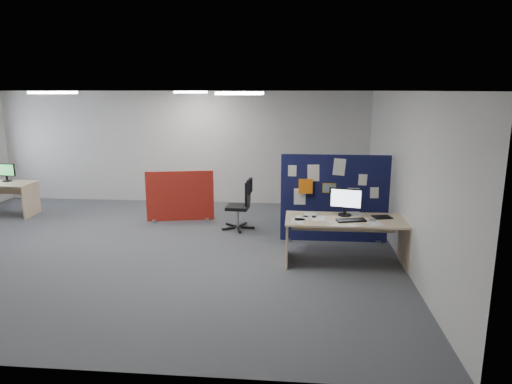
# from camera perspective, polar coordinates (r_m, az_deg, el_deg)

# --- Properties ---
(floor) EXTENTS (9.00, 9.00, 0.00)m
(floor) POSITION_cam_1_polar(r_m,az_deg,el_deg) (8.31, -14.87, -6.86)
(floor) COLOR #4C4E53
(floor) RESTS_ON ground
(ceiling) EXTENTS (9.00, 7.00, 0.02)m
(ceiling) POSITION_cam_1_polar(r_m,az_deg,el_deg) (7.86, -15.99, 12.06)
(ceiling) COLOR white
(ceiling) RESTS_ON wall_back
(wall_back) EXTENTS (9.00, 0.02, 2.70)m
(wall_back) POSITION_cam_1_polar(r_m,az_deg,el_deg) (11.28, -9.25, 5.52)
(wall_back) COLOR silver
(wall_back) RESTS_ON floor
(wall_right) EXTENTS (0.02, 7.00, 2.70)m
(wall_right) POSITION_cam_1_polar(r_m,az_deg,el_deg) (7.67, 17.97, 1.77)
(wall_right) COLOR silver
(wall_right) RESTS_ON floor
(ceiling_lights) EXTENTS (4.10, 4.10, 0.04)m
(ceiling_lights) POSITION_cam_1_polar(r_m,az_deg,el_deg) (8.38, -12.16, 12.06)
(ceiling_lights) COLOR white
(ceiling_lights) RESTS_ON ceiling
(navy_divider) EXTENTS (1.93, 0.30, 1.60)m
(navy_divider) POSITION_cam_1_polar(r_m,az_deg,el_deg) (8.34, 9.64, -0.80)
(navy_divider) COLOR #0E1534
(navy_divider) RESTS_ON floor
(main_desk) EXTENTS (1.90, 0.84, 0.73)m
(main_desk) POSITION_cam_1_polar(r_m,az_deg,el_deg) (7.42, 11.08, -4.45)
(main_desk) COLOR #D7B189
(main_desk) RESTS_ON floor
(monitor_main) EXTENTS (0.51, 0.21, 0.45)m
(monitor_main) POSITION_cam_1_polar(r_m,az_deg,el_deg) (7.46, 11.10, -1.06)
(monitor_main) COLOR black
(monitor_main) RESTS_ON main_desk
(keyboard) EXTENTS (0.48, 0.28, 0.02)m
(keyboard) POSITION_cam_1_polar(r_m,az_deg,el_deg) (7.23, 11.80, -3.47)
(keyboard) COLOR black
(keyboard) RESTS_ON main_desk
(mouse) EXTENTS (0.11, 0.08, 0.03)m
(mouse) POSITION_cam_1_polar(r_m,az_deg,el_deg) (7.28, 14.34, -3.46)
(mouse) COLOR #A0A0A5
(mouse) RESTS_ON main_desk
(paper_tray) EXTENTS (0.32, 0.28, 0.01)m
(paper_tray) POSITION_cam_1_polar(r_m,az_deg,el_deg) (7.54, 15.49, -3.03)
(paper_tray) COLOR black
(paper_tray) RESTS_ON main_desk
(red_divider) EXTENTS (1.39, 0.34, 1.06)m
(red_divider) POSITION_cam_1_polar(r_m,az_deg,el_deg) (9.74, -9.46, -0.57)
(red_divider) COLOR #AA2115
(red_divider) RESTS_ON floor
(second_desk) EXTENTS (1.41, 0.71, 0.73)m
(second_desk) POSITION_cam_1_polar(r_m,az_deg,el_deg) (11.52, -29.15, 0.14)
(second_desk) COLOR #D7B189
(second_desk) RESTS_ON floor
(monitor_second) EXTENTS (0.44, 0.20, 0.40)m
(monitor_second) POSITION_cam_1_polar(r_m,az_deg,el_deg) (11.52, -28.77, 2.25)
(monitor_second) COLOR black
(monitor_second) RESTS_ON second_desk
(office_chair) EXTENTS (0.65, 0.67, 1.00)m
(office_chair) POSITION_cam_1_polar(r_m,az_deg,el_deg) (8.99, -1.67, -1.17)
(office_chair) COLOR black
(office_chair) RESTS_ON floor
(desk_papers) EXTENTS (1.42, 0.84, 0.00)m
(desk_papers) POSITION_cam_1_polar(r_m,az_deg,el_deg) (7.31, 8.76, -3.26)
(desk_papers) COLOR white
(desk_papers) RESTS_ON main_desk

